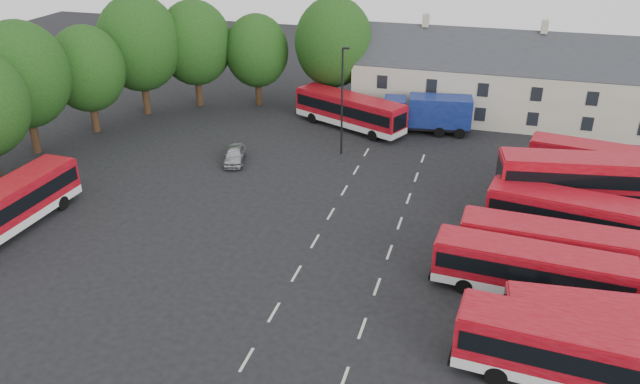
# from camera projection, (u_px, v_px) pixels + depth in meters

# --- Properties ---
(ground) EXTENTS (140.00, 140.00, 0.00)m
(ground) POSITION_uv_depth(u_px,v_px,m) (306.00, 257.00, 39.61)
(ground) COLOR black
(ground) RESTS_ON ground
(lane_markings) EXTENTS (5.15, 33.80, 0.01)m
(lane_markings) POSITION_uv_depth(u_px,v_px,m) (352.00, 247.00, 40.71)
(lane_markings) COLOR beige
(lane_markings) RESTS_ON ground
(treeline) EXTENTS (29.92, 32.59, 12.01)m
(treeline) POSITION_uv_depth(u_px,v_px,m) (156.00, 58.00, 58.52)
(treeline) COLOR black
(treeline) RESTS_ON ground
(terrace_houses) EXTENTS (35.70, 7.13, 10.06)m
(terrace_houses) POSITION_uv_depth(u_px,v_px,m) (536.00, 85.00, 60.29)
(terrace_houses) COLOR beige
(terrace_houses) RESTS_ON ground
(bus_row_a) EXTENTS (12.11, 3.73, 3.37)m
(bus_row_a) POSITION_uv_depth(u_px,v_px,m) (589.00, 354.00, 28.35)
(bus_row_a) COLOR silver
(bus_row_a) RESTS_ON ground
(bus_row_b) EXTENTS (11.37, 3.54, 3.16)m
(bus_row_b) POSITION_uv_depth(u_px,v_px,m) (623.00, 328.00, 30.22)
(bus_row_b) COLOR silver
(bus_row_b) RESTS_ON ground
(bus_row_c) EXTENTS (10.99, 3.28, 3.06)m
(bus_row_c) POSITION_uv_depth(u_px,v_px,m) (532.00, 268.00, 35.10)
(bus_row_c) COLOR silver
(bus_row_c) RESTS_ON ground
(bus_row_d) EXTENTS (11.12, 3.11, 3.11)m
(bus_row_d) POSITION_uv_depth(u_px,v_px,m) (554.00, 246.00, 37.23)
(bus_row_d) COLOR silver
(bus_row_d) RESTS_ON ground
(bus_row_e) EXTENTS (12.14, 4.54, 3.35)m
(bus_row_e) POSITION_uv_depth(u_px,v_px,m) (582.00, 217.00, 40.18)
(bus_row_e) COLOR silver
(bus_row_e) RESTS_ON ground
(bus_dd_south) EXTENTS (11.92, 4.44, 4.77)m
(bus_dd_south) POSITION_uv_depth(u_px,v_px,m) (585.00, 185.00, 42.80)
(bus_dd_south) COLOR silver
(bus_dd_south) RESTS_ON ground
(bus_dd_north) EXTENTS (10.69, 4.06, 4.28)m
(bus_dd_north) POSITION_uv_depth(u_px,v_px,m) (602.00, 170.00, 45.76)
(bus_dd_north) COLOR silver
(bus_dd_north) RESTS_ON ground
(bus_west) EXTENTS (3.09, 11.72, 3.29)m
(bus_west) POSITION_uv_depth(u_px,v_px,m) (7.00, 205.00, 41.67)
(bus_west) COLOR silver
(bus_west) RESTS_ON ground
(bus_north) EXTENTS (11.62, 7.21, 3.27)m
(bus_north) POSITION_uv_depth(u_px,v_px,m) (350.00, 109.00, 59.74)
(bus_north) COLOR silver
(bus_north) RESTS_ON ground
(box_truck) EXTENTS (8.38, 3.59, 3.55)m
(box_truck) POSITION_uv_depth(u_px,v_px,m) (429.00, 113.00, 58.71)
(box_truck) COLOR black
(box_truck) RESTS_ON ground
(silver_car) EXTENTS (2.72, 4.35, 1.38)m
(silver_car) POSITION_uv_depth(u_px,v_px,m) (235.00, 155.00, 52.84)
(silver_car) COLOR #A9ABB0
(silver_car) RESTS_ON ground
(lamppost) EXTENTS (0.65, 0.29, 9.41)m
(lamppost) POSITION_uv_depth(u_px,v_px,m) (342.00, 99.00, 52.61)
(lamppost) COLOR black
(lamppost) RESTS_ON ground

